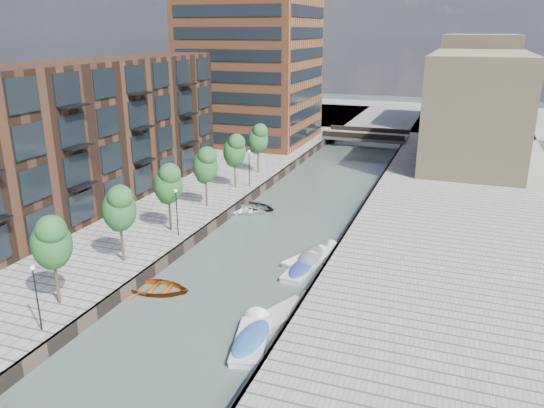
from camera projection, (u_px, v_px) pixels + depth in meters
The scene contains 28 objects.
water at pixel (311, 201), 57.63m from camera, with size 300.00×300.00×0.00m, color #38473F.
quay_left at pixel (46, 168), 69.20m from camera, with size 60.00×140.00×1.00m, color gray.
quay_right at pixel (467, 214), 52.25m from camera, with size 20.00×140.00×1.00m, color gray.
quay_wall_left at pixel (259, 191), 59.46m from camera, with size 0.25×140.00×1.00m, color #332823.
quay_wall_right at pixel (367, 203), 55.48m from camera, with size 0.25×140.00×1.00m, color #332823.
far_closure at pixel (390, 116), 110.98m from camera, with size 80.00×40.00×1.00m, color gray.
apartment_block at pixel (91, 133), 52.72m from camera, with size 8.00×38.00×14.00m, color black.
tower at pixel (251, 42), 80.45m from camera, with size 18.00×18.00×30.00m, color brown.
tan_block_near at pixel (476, 108), 69.52m from camera, with size 12.00×25.00×14.00m, color #95815B.
tan_block_far at pixel (476, 82), 92.40m from camera, with size 12.00×20.00×16.00m, color #95815B.
bridge at pixel (366, 136), 85.73m from camera, with size 13.00×6.00×1.30m.
tree_1 at pixel (51, 241), 32.87m from camera, with size 2.50×2.50×5.95m.
tree_2 at pixel (119, 207), 39.11m from camera, with size 2.50×2.50×5.95m.
tree_3 at pixel (168, 183), 45.35m from camera, with size 2.50×2.50×5.95m.
tree_4 at pixel (205, 164), 51.60m from camera, with size 2.50×2.50×5.95m.
tree_5 at pixel (234, 150), 57.84m from camera, with size 2.50×2.50×5.95m.
tree_6 at pixel (258, 138), 64.08m from camera, with size 2.50×2.50×5.95m.
lamp_0 at pixel (36, 292), 30.33m from camera, with size 0.24×0.24×4.12m.
lamp_1 at pixel (177, 208), 44.60m from camera, with size 0.24×0.24×4.12m.
lamp_2 at pixel (249, 164), 58.87m from camera, with size 0.24×0.24×4.12m.
sloop_2 at pixel (157, 291), 37.83m from camera, with size 3.55×4.96×1.03m, color #893D0E.
sloop_3 at pixel (243, 213), 53.92m from camera, with size 3.39×4.74×0.98m, color white.
sloop_4 at pixel (257, 209), 55.28m from camera, with size 3.09×4.32×0.90m, color black.
motorboat_0 at pixel (252, 337), 31.77m from camera, with size 2.99×5.56×1.76m.
motorboat_2 at pixel (288, 313), 34.69m from camera, with size 3.79×5.47×1.74m.
motorboat_3 at pixel (303, 269), 40.99m from camera, with size 2.05×4.84×1.57m.
motorboat_4 at pixel (315, 257), 42.94m from camera, with size 3.86×5.73×1.81m.
car at pixel (427, 148), 76.19m from camera, with size 1.36×3.37×1.15m, color #B8BABD.
Camera 1 is at (14.86, -12.93, 17.79)m, focal length 35.00 mm.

